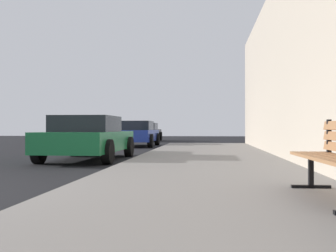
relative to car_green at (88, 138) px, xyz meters
name	(u,v)px	position (x,y,z in m)	size (l,w,h in m)	color
sidewalk	(212,198)	(3.49, -6.50, -0.57)	(4.00, 32.00, 0.15)	gray
car_green	(88,138)	(0.00, 0.00, 0.00)	(2.04, 4.39, 1.27)	#196638
car_blue	(136,133)	(-0.14, 8.68, 0.00)	(2.04, 4.04, 1.27)	#233899
car_black	(145,132)	(-0.91, 16.78, 0.00)	(2.02, 4.16, 1.43)	black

